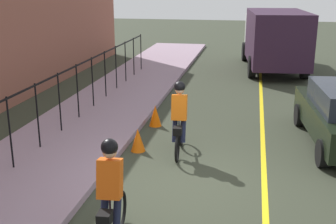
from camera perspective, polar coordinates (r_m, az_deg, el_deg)
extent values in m
plane|color=#323729|center=(9.41, 2.44, -9.09)|extent=(80.00, 80.00, 0.00)
cube|color=yellow|center=(9.34, 12.34, -9.68)|extent=(36.00, 0.12, 0.01)
cube|color=gray|center=(10.38, -16.59, -6.81)|extent=(40.00, 3.20, 0.15)
cylinder|color=black|center=(10.05, -19.69, -2.53)|extent=(0.04, 0.04, 1.60)
cylinder|color=black|center=(11.10, -16.47, -0.46)|extent=(0.04, 0.04, 1.60)
cylinder|color=black|center=(12.18, -13.81, 1.24)|extent=(0.04, 0.04, 1.60)
cylinder|color=black|center=(13.30, -11.58, 2.66)|extent=(0.04, 0.04, 1.60)
cylinder|color=black|center=(14.44, -9.71, 3.85)|extent=(0.04, 0.04, 1.60)
cylinder|color=black|center=(15.60, -8.10, 4.87)|extent=(0.04, 0.04, 1.60)
cylinder|color=black|center=(16.77, -6.71, 5.74)|extent=(0.04, 0.04, 1.60)
cylinder|color=black|center=(17.96, -5.51, 6.49)|extent=(0.04, 0.04, 1.60)
cylinder|color=black|center=(19.16, -4.45, 7.15)|extent=(0.04, 0.04, 1.60)
cylinder|color=black|center=(20.36, -3.51, 7.73)|extent=(0.04, 0.04, 1.60)
cube|color=black|center=(10.91, -16.79, 3.30)|extent=(20.18, 0.04, 0.04)
torus|color=black|center=(11.28, 1.76, -2.82)|extent=(0.66, 0.10, 0.66)
torus|color=black|center=(10.30, 1.19, -4.74)|extent=(0.66, 0.10, 0.66)
cube|color=black|center=(10.70, 1.50, -2.48)|extent=(0.93, 0.10, 0.24)
cylinder|color=black|center=(10.51, 1.42, -1.97)|extent=(0.03, 0.03, 0.35)
cube|color=orange|center=(10.42, 1.47, 0.59)|extent=(0.36, 0.38, 0.63)
sphere|color=tan|center=(10.36, 1.51, 2.90)|extent=(0.22, 0.22, 0.22)
sphere|color=black|center=(10.34, 1.52, 3.28)|extent=(0.26, 0.26, 0.26)
cylinder|color=#191E38|center=(10.56, 0.90, -2.16)|extent=(0.34, 0.14, 0.65)
cylinder|color=#191E38|center=(10.55, 1.98, -2.20)|extent=(0.34, 0.14, 0.65)
cube|color=black|center=(10.20, 1.24, -2.44)|extent=(0.25, 0.22, 0.18)
torus|color=black|center=(7.74, -6.08, -12.44)|extent=(0.66, 0.10, 0.66)
cube|color=black|center=(7.18, -7.11, -12.69)|extent=(0.93, 0.10, 0.24)
cylinder|color=black|center=(6.98, -7.46, -12.21)|extent=(0.03, 0.03, 0.35)
cube|color=#E45812|center=(6.81, -7.50, -8.50)|extent=(0.36, 0.38, 0.63)
sphere|color=tan|center=(6.69, -7.53, -5.06)|extent=(0.22, 0.22, 0.22)
sphere|color=black|center=(6.66, -7.55, -4.50)|extent=(0.26, 0.26, 0.26)
cylinder|color=#191E38|center=(7.05, -8.19, -12.38)|extent=(0.34, 0.14, 0.65)
cylinder|color=#191E38|center=(7.00, -6.57, -12.52)|extent=(0.34, 0.14, 0.65)
cube|color=black|center=(6.70, -8.17, -13.37)|extent=(0.25, 0.22, 0.18)
cylinder|color=black|center=(13.41, 16.58, -0.38)|extent=(0.66, 0.27, 0.64)
cylinder|color=black|center=(10.64, 19.32, -5.05)|extent=(0.66, 0.27, 0.64)
cube|color=#301A30|center=(20.62, 13.83, 9.31)|extent=(4.96, 2.83, 2.30)
cube|color=#BDBFBE|center=(24.01, 12.70, 9.87)|extent=(2.02, 2.37, 1.90)
cylinder|color=black|center=(23.89, 9.90, 7.69)|extent=(0.98, 0.39, 0.96)
cylinder|color=black|center=(24.16, 15.25, 7.45)|extent=(0.98, 0.39, 0.96)
cylinder|color=black|center=(19.62, 10.76, 5.74)|extent=(0.98, 0.39, 0.96)
cylinder|color=black|center=(19.95, 17.21, 5.47)|extent=(0.98, 0.39, 0.96)
cone|color=#E75D09|center=(10.99, -3.90, -3.61)|extent=(0.36, 0.36, 0.58)
cone|color=#FA5E04|center=(12.84, -1.65, -0.47)|extent=(0.36, 0.36, 0.62)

